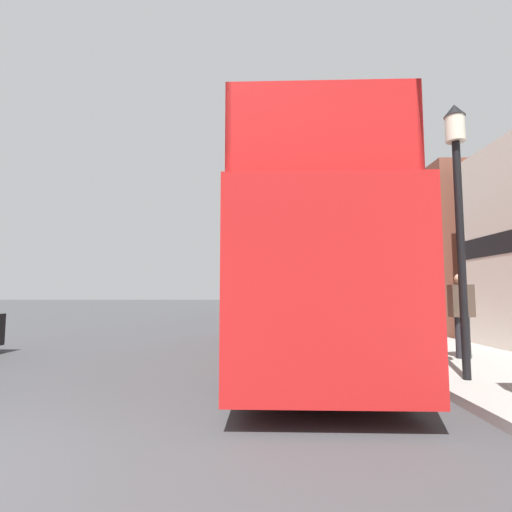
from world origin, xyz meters
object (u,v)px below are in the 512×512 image
(tour_bus, at_px, (298,279))
(pedestrian_third, at_px, (461,307))
(lamp_post_nearest, at_px, (458,186))
(lamp_post_second, at_px, (343,240))
(parked_car_ahead_of_bus, at_px, (296,314))

(tour_bus, relative_size, pedestrian_third, 5.62)
(lamp_post_nearest, xyz_separation_m, lamp_post_second, (-0.14, 8.66, 0.23))
(pedestrian_third, bearing_deg, lamp_post_nearest, -115.85)
(tour_bus, xyz_separation_m, parked_car_ahead_of_bus, (0.65, 7.77, -1.27))
(parked_car_ahead_of_bus, xyz_separation_m, pedestrian_third, (2.85, -8.65, 0.62))
(pedestrian_third, distance_m, lamp_post_nearest, 3.20)
(lamp_post_second, bearing_deg, parked_car_ahead_of_bus, 127.91)
(parked_car_ahead_of_bus, xyz_separation_m, lamp_post_nearest, (1.81, -10.80, 2.74))
(tour_bus, bearing_deg, pedestrian_third, -12.57)
(lamp_post_nearest, bearing_deg, parked_car_ahead_of_bus, 99.52)
(pedestrian_third, xyz_separation_m, lamp_post_second, (-1.18, 6.51, 2.35))
(lamp_post_nearest, height_order, lamp_post_second, lamp_post_second)
(parked_car_ahead_of_bus, distance_m, lamp_post_second, 4.02)
(parked_car_ahead_of_bus, bearing_deg, lamp_post_second, -53.10)
(parked_car_ahead_of_bus, bearing_deg, tour_bus, -95.82)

